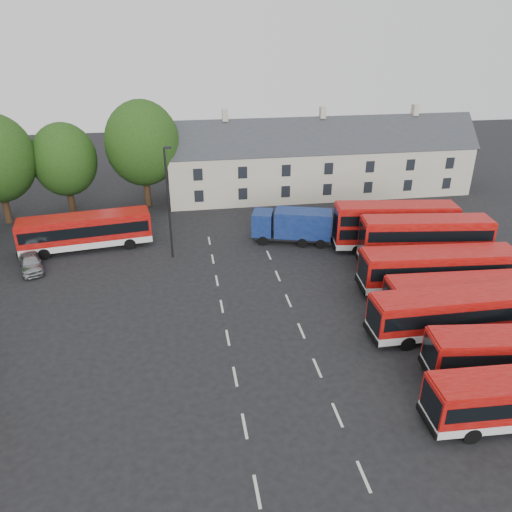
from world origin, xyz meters
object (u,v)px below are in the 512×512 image
object	(u,v)px
silver_car	(31,262)
bus_dd_south	(425,239)
box_truck	(293,225)
lamppost	(169,201)

from	to	relation	value
silver_car	bus_dd_south	bearing A→B (deg)	-25.83
box_truck	lamppost	size ratio (longest dim) A/B	0.77
silver_car	box_truck	bearing A→B (deg)	-12.78
bus_dd_south	lamppost	bearing A→B (deg)	173.42
bus_dd_south	silver_car	xyz separation A→B (m)	(-32.49, 4.50, -1.76)
bus_dd_south	silver_car	distance (m)	32.84
silver_car	lamppost	distance (m)	12.55
silver_car	lamppost	bearing A→B (deg)	-14.73
box_truck	lamppost	distance (m)	11.74
silver_car	lamppost	size ratio (longest dim) A/B	0.43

